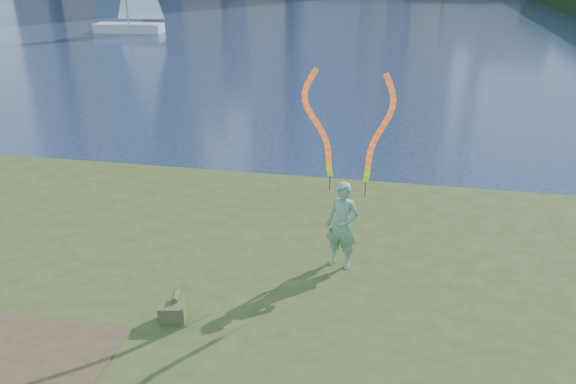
# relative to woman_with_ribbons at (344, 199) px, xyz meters

# --- Properties ---
(ground) EXTENTS (320.00, 320.00, 0.00)m
(ground) POSITION_rel_woman_with_ribbons_xyz_m (-2.54, -0.95, -2.20)
(ground) COLOR #18243C
(ground) RESTS_ON ground
(grassy_knoll) EXTENTS (20.00, 18.00, 0.80)m
(grassy_knoll) POSITION_rel_woman_with_ribbons_xyz_m (-2.54, -3.25, -1.86)
(grassy_knoll) COLOR #334117
(grassy_knoll) RESTS_ON ground
(woman_with_ribbons) EXTENTS (2.03, 0.65, 4.10)m
(woman_with_ribbons) POSITION_rel_woman_with_ribbons_xyz_m (0.00, 0.00, 0.00)
(woman_with_ribbons) COLOR #1E7134
(woman_with_ribbons) RESTS_ON grassy_knoll
(canvas_bag) EXTENTS (0.47, 0.52, 0.40)m
(canvas_bag) POSITION_rel_woman_with_ribbons_xyz_m (-2.58, -2.30, -1.23)
(canvas_bag) COLOR #495229
(canvas_bag) RESTS_ON grassy_knoll
(sailboat) EXTENTS (5.72, 2.14, 8.61)m
(sailboat) POSITION_rel_woman_with_ribbons_xyz_m (-20.06, 33.64, -0.72)
(sailboat) COLOR silver
(sailboat) RESTS_ON ground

